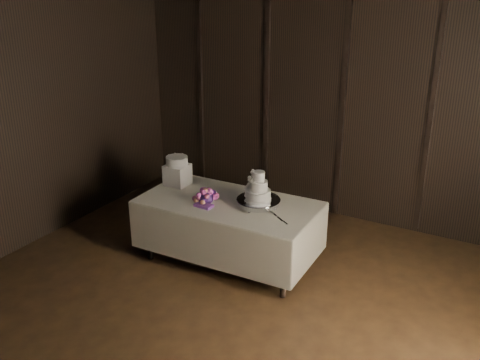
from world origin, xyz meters
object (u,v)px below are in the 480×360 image
object	(u,v)px
bouquet	(206,196)
small_cake	(177,161)
display_table	(229,229)
cake_stand	(258,203)
wedding_cake	(256,188)
box_pedestal	(177,175)

from	to	relation	value
bouquet	small_cake	world-z (taller)	small_cake
display_table	cake_stand	world-z (taller)	cake_stand
wedding_cake	bouquet	world-z (taller)	wedding_cake
cake_stand	box_pedestal	size ratio (longest dim) A/B	1.86
wedding_cake	cake_stand	bearing A→B (deg)	32.71
cake_stand	wedding_cake	world-z (taller)	wedding_cake
display_table	wedding_cake	bearing A→B (deg)	4.07
display_table	cake_stand	distance (m)	0.53
cake_stand	display_table	bearing A→B (deg)	-172.54
cake_stand	wedding_cake	bearing A→B (deg)	-150.26
wedding_cake	small_cake	world-z (taller)	wedding_cake
bouquet	small_cake	xyz separation A→B (m)	(-0.58, 0.28, 0.23)
display_table	small_cake	bearing A→B (deg)	168.03
bouquet	box_pedestal	size ratio (longest dim) A/B	1.60
display_table	wedding_cake	size ratio (longest dim) A/B	6.32
cake_stand	small_cake	bearing A→B (deg)	175.07
box_pedestal	small_cake	size ratio (longest dim) A/B	1.01
cake_stand	bouquet	bearing A→B (deg)	-162.65
box_pedestal	small_cake	world-z (taller)	small_cake
wedding_cake	small_cake	size ratio (longest dim) A/B	1.23
display_table	wedding_cake	world-z (taller)	wedding_cake
bouquet	small_cake	size ratio (longest dim) A/B	1.61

